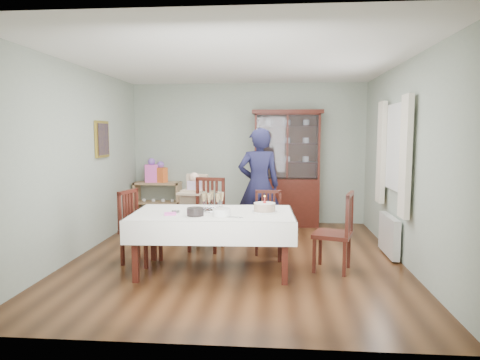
# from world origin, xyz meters

# --- Properties ---
(floor) EXTENTS (5.00, 5.00, 0.00)m
(floor) POSITION_xyz_m (0.00, 0.00, 0.00)
(floor) COLOR #593319
(floor) RESTS_ON ground
(room_shell) EXTENTS (5.00, 5.00, 5.00)m
(room_shell) POSITION_xyz_m (0.00, 0.53, 1.70)
(room_shell) COLOR #9EAA99
(room_shell) RESTS_ON floor
(dining_table) EXTENTS (2.05, 1.23, 0.76)m
(dining_table) POSITION_xyz_m (-0.24, -0.60, 0.38)
(dining_table) COLOR #441711
(dining_table) RESTS_ON floor
(china_cabinet) EXTENTS (1.30, 0.48, 2.18)m
(china_cabinet) POSITION_xyz_m (0.75, 2.26, 1.12)
(china_cabinet) COLOR #441711
(china_cabinet) RESTS_ON floor
(sideboard) EXTENTS (0.90, 0.38, 0.80)m
(sideboard) POSITION_xyz_m (-1.75, 2.28, 0.40)
(sideboard) COLOR tan
(sideboard) RESTS_ON floor
(picture_frame) EXTENTS (0.04, 0.48, 0.58)m
(picture_frame) POSITION_xyz_m (-2.22, 0.80, 1.65)
(picture_frame) COLOR gold
(picture_frame) RESTS_ON room_shell
(window) EXTENTS (0.04, 1.02, 1.22)m
(window) POSITION_xyz_m (2.22, 0.30, 1.55)
(window) COLOR white
(window) RESTS_ON room_shell
(curtain_left) EXTENTS (0.07, 0.30, 1.55)m
(curtain_left) POSITION_xyz_m (2.16, -0.32, 1.45)
(curtain_left) COLOR silver
(curtain_left) RESTS_ON room_shell
(curtain_right) EXTENTS (0.07, 0.30, 1.55)m
(curtain_right) POSITION_xyz_m (2.16, 0.92, 1.45)
(curtain_right) COLOR silver
(curtain_right) RESTS_ON room_shell
(radiator) EXTENTS (0.10, 0.80, 0.55)m
(radiator) POSITION_xyz_m (2.16, 0.30, 0.30)
(radiator) COLOR white
(radiator) RESTS_ON floor
(chair_far_left) EXTENTS (0.55, 0.55, 1.07)m
(chair_far_left) POSITION_xyz_m (-0.49, 0.43, 0.32)
(chair_far_left) COLOR #441711
(chair_far_left) RESTS_ON floor
(chair_far_right) EXTENTS (0.41, 0.41, 0.90)m
(chair_far_right) POSITION_xyz_m (0.44, 0.32, 0.27)
(chair_far_right) COLOR #441711
(chair_far_right) RESTS_ON floor
(chair_end_left) EXTENTS (0.55, 0.55, 0.98)m
(chair_end_left) POSITION_xyz_m (-1.27, -0.34, 0.29)
(chair_end_left) COLOR #441711
(chair_end_left) RESTS_ON floor
(chair_end_right) EXTENTS (0.57, 0.57, 1.01)m
(chair_end_right) POSITION_xyz_m (1.28, -0.44, 0.30)
(chair_end_right) COLOR #441711
(chair_end_right) RESTS_ON floor
(woman) EXTENTS (0.73, 0.54, 1.83)m
(woman) POSITION_xyz_m (0.27, 0.97, 0.91)
(woman) COLOR black
(woman) RESTS_ON floor
(high_chair) EXTENTS (0.57, 0.57, 1.12)m
(high_chair) POSITION_xyz_m (-0.77, 0.95, 0.44)
(high_chair) COLOR black
(high_chair) RESTS_ON floor
(champagne_tray) EXTENTS (0.40, 0.40, 0.24)m
(champagne_tray) POSITION_xyz_m (-0.26, -0.48, 0.83)
(champagne_tray) COLOR silver
(champagne_tray) RESTS_ON dining_table
(birthday_cake) EXTENTS (0.31, 0.31, 0.21)m
(birthday_cake) POSITION_xyz_m (0.40, -0.55, 0.82)
(birthday_cake) COLOR white
(birthday_cake) RESTS_ON dining_table
(plate_stack_dark) EXTENTS (0.27, 0.27, 0.10)m
(plate_stack_dark) POSITION_xyz_m (-0.42, -0.85, 0.81)
(plate_stack_dark) COLOR black
(plate_stack_dark) RESTS_ON dining_table
(plate_stack_white) EXTENTS (0.27, 0.27, 0.09)m
(plate_stack_white) POSITION_xyz_m (-0.10, -0.84, 0.81)
(plate_stack_white) COLOR white
(plate_stack_white) RESTS_ON dining_table
(napkin_stack) EXTENTS (0.17, 0.17, 0.02)m
(napkin_stack) POSITION_xyz_m (-0.74, -0.80, 0.77)
(napkin_stack) COLOR #FF5DCB
(napkin_stack) RESTS_ON dining_table
(cutlery) EXTENTS (0.15, 0.20, 0.01)m
(cutlery) POSITION_xyz_m (-0.75, -0.64, 0.77)
(cutlery) COLOR silver
(cutlery) RESTS_ON dining_table
(cake_knife) EXTENTS (0.28, 0.09, 0.01)m
(cake_knife) POSITION_xyz_m (0.02, -0.91, 0.77)
(cake_knife) COLOR silver
(cake_knife) RESTS_ON dining_table
(gift_bag_pink) EXTENTS (0.28, 0.21, 0.47)m
(gift_bag_pink) POSITION_xyz_m (-1.86, 2.26, 1.01)
(gift_bag_pink) COLOR #FF5DCB
(gift_bag_pink) RESTS_ON sideboard
(gift_bag_orange) EXTENTS (0.26, 0.23, 0.41)m
(gift_bag_orange) POSITION_xyz_m (-1.68, 2.26, 0.98)
(gift_bag_orange) COLOR orange
(gift_bag_orange) RESTS_ON sideboard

